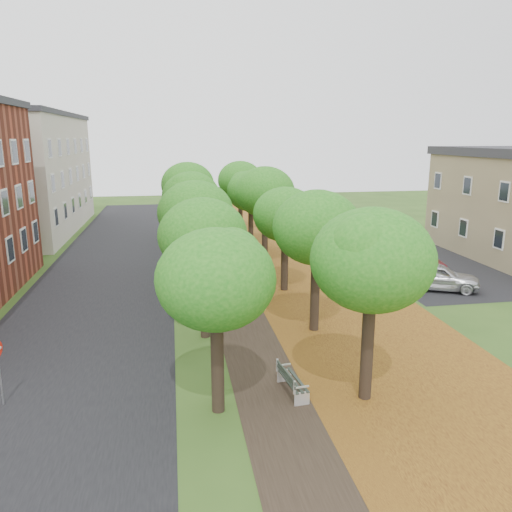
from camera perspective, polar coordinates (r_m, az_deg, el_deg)
name	(u,v)px	position (r m, az deg, el deg)	size (l,w,h in m)	color
ground	(287,404)	(16.63, 3.57, -16.55)	(120.00, 120.00, 0.00)	#2D4C19
street_asphalt	(104,283)	(30.46, -16.97, -2.97)	(8.00, 70.00, 0.01)	black
footpath	(232,277)	(30.36, -2.80, -2.43)	(3.20, 70.00, 0.01)	black
leaf_verge	(311,274)	(31.31, 6.33, -2.01)	(7.50, 70.00, 0.01)	#93631B
parking_lot	(430,264)	(35.41, 19.24, -0.88)	(9.00, 16.00, 0.01)	black
tree_row_west	(193,207)	(29.30, -7.19, 5.57)	(3.59, 33.59, 5.90)	black
tree_row_east	(274,205)	(29.88, 2.09, 5.82)	(3.59, 33.59, 5.90)	black
building_cream	(14,173)	(49.05, -25.94, 8.50)	(10.30, 20.30, 10.40)	beige
bench	(291,381)	(17.06, 4.03, -14.04)	(0.75, 1.86, 0.86)	#2B362F
car_silver	(437,276)	(29.51, 20.00, -2.20)	(1.79, 4.46, 1.52)	silver
car_red	(411,264)	(32.21, 17.27, -0.84)	(1.47, 4.22, 1.39)	maroon
car_grey	(384,251)	(35.75, 14.42, 0.61)	(1.74, 4.29, 1.24)	#2E2F33
car_white	(378,247)	(36.74, 13.73, 0.97)	(2.02, 4.37, 1.21)	silver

